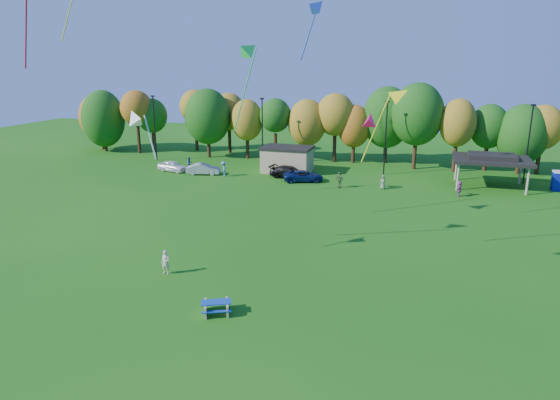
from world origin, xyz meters
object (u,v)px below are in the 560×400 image
(kite_flyer, at_px, (166,262))
(car_b, at_px, (203,169))
(picnic_table, at_px, (216,307))
(car_a, at_px, (173,166))
(car_c, at_px, (303,176))
(car_d, at_px, (290,172))

(kite_flyer, relative_size, car_b, 0.40)
(picnic_table, bearing_deg, car_a, 97.69)
(picnic_table, height_order, car_b, car_b)
(car_b, bearing_deg, kite_flyer, -173.69)
(kite_flyer, height_order, car_b, kite_flyer)
(car_c, bearing_deg, car_d, 38.47)
(car_b, bearing_deg, picnic_table, -167.79)
(car_a, xyz_separation_m, car_d, (15.39, 0.88, 0.03))
(car_a, relative_size, car_c, 0.86)
(car_b, distance_m, car_d, 10.91)
(car_a, relative_size, car_d, 0.81)
(car_a, bearing_deg, car_b, -85.20)
(picnic_table, height_order, car_d, car_d)
(picnic_table, height_order, kite_flyer, kite_flyer)
(picnic_table, relative_size, kite_flyer, 1.27)
(car_d, bearing_deg, picnic_table, -163.92)
(kite_flyer, xyz_separation_m, car_a, (-15.12, 28.64, -0.15))
(car_b, relative_size, car_c, 0.88)
(kite_flyer, distance_m, car_d, 29.52)
(car_b, xyz_separation_m, car_c, (12.88, 0.00, -0.03))
(kite_flyer, xyz_separation_m, car_b, (-10.56, 28.20, -0.15))
(car_d, bearing_deg, car_c, -115.26)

